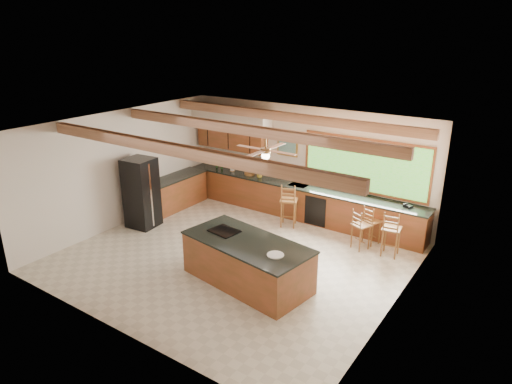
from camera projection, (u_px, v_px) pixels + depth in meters
The scene contains 9 objects.
ground at pixel (235, 258), 10.37m from camera, with size 7.20×7.20×0.00m, color beige.
room_shell at pixel (244, 156), 10.22m from camera, with size 7.27×6.54×3.02m.
counter_run at pixel (265, 199), 12.61m from camera, with size 7.12×3.10×1.27m.
island at pixel (247, 262), 9.23m from camera, with size 2.82×1.64×0.95m.
refrigerator at pixel (141, 193), 11.75m from camera, with size 0.78×0.76×1.83m.
bar_stool_a at pixel (288, 201), 11.76m from camera, with size 0.55×0.56×1.19m.
bar_stool_b at pixel (371, 222), 10.84m from camera, with size 0.44×0.44×0.97m.
bar_stool_c at pixel (360, 226), 10.57m from camera, with size 0.47×0.47×0.99m.
bar_stool_d at pixel (391, 230), 10.22m from camera, with size 0.44×0.44×1.10m.
Camera 1 is at (5.61, -7.36, 4.94)m, focal length 32.00 mm.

